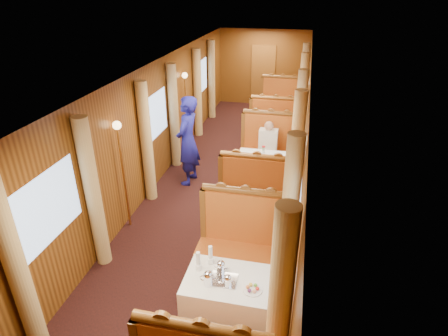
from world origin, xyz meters
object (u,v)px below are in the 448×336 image
(banquette_far_fwd, at_px, (274,129))
(table_mid, at_px, (263,173))
(teapot_left, at_px, (208,280))
(rose_vase_far, at_px, (280,100))
(banquette_mid_fwd, at_px, (256,196))
(banquette_mid_aft, at_px, (268,151))
(teapot_back, at_px, (221,268))
(table_near, at_px, (228,302))
(teapot_right, at_px, (228,282))
(fruit_plate, at_px, (252,289))
(banquette_far_aft, at_px, (280,106))
(steward, at_px, (188,141))
(table_far, at_px, (278,118))
(tea_tray, at_px, (222,280))
(banquette_near_aft, at_px, (242,247))
(passenger, at_px, (268,142))
(rose_vase_mid, at_px, (263,149))

(banquette_far_fwd, bearing_deg, table_mid, -90.00)
(teapot_left, xyz_separation_m, rose_vase_far, (0.24, 7.11, 0.10))
(banquette_mid_fwd, height_order, banquette_mid_aft, same)
(banquette_mid_fwd, xyz_separation_m, teapot_back, (-0.11, -2.40, 0.39))
(banquette_far_fwd, relative_size, rose_vase_far, 3.72)
(table_near, height_order, teapot_right, teapot_right)
(fruit_plate, bearing_deg, banquette_mid_fwd, 96.60)
(banquette_far_aft, bearing_deg, steward, -109.30)
(banquette_mid_aft, relative_size, table_far, 1.28)
(rose_vase_far, bearing_deg, banquette_far_fwd, -91.48)
(banquette_far_aft, bearing_deg, fruit_plate, -87.88)
(banquette_mid_aft, xyz_separation_m, tea_tray, (-0.07, -4.55, 0.33))
(banquette_far_fwd, height_order, tea_tray, banquette_far_fwd)
(banquette_near_aft, relative_size, teapot_right, 8.57)
(banquette_far_fwd, distance_m, fruit_plate, 6.12)
(steward, height_order, passenger, steward)
(banquette_near_aft, bearing_deg, fruit_plate, -75.09)
(banquette_far_fwd, bearing_deg, banquette_mid_aft, -90.00)
(banquette_far_aft, distance_m, passenger, 3.74)
(table_far, relative_size, tea_tray, 3.09)
(banquette_mid_fwd, xyz_separation_m, passenger, (-0.00, 1.80, 0.32))
(fruit_plate, xyz_separation_m, steward, (-1.88, 3.62, 0.18))
(teapot_right, bearing_deg, fruit_plate, -6.13)
(teapot_back, distance_m, rose_vase_far, 6.89)
(banquette_mid_aft, xyz_separation_m, steward, (-1.58, -1.01, 0.52))
(table_mid, bearing_deg, teapot_right, -89.79)
(rose_vase_mid, bearing_deg, table_near, -89.83)
(tea_tray, bearing_deg, banquette_far_fwd, 89.37)
(table_near, bearing_deg, table_far, 90.00)
(banquette_near_aft, xyz_separation_m, banquette_far_aft, (0.00, 7.00, 0.00))
(banquette_mid_fwd, height_order, rose_vase_mid, banquette_mid_fwd)
(banquette_far_aft, distance_m, fruit_plate, 8.14)
(banquette_near_aft, distance_m, fruit_plate, 1.22)
(table_mid, xyz_separation_m, teapot_back, (-0.11, -3.41, 0.44))
(teapot_left, distance_m, passenger, 4.43)
(table_far, bearing_deg, banquette_mid_fwd, -90.00)
(banquette_far_aft, relative_size, teapot_left, 7.31)
(banquette_far_fwd, distance_m, steward, 2.98)
(banquette_near_aft, height_order, table_far, banquette_near_aft)
(banquette_mid_aft, xyz_separation_m, rose_vase_mid, (-0.01, -1.04, 0.50))
(teapot_left, relative_size, steward, 0.10)
(table_near, bearing_deg, rose_vase_mid, 90.17)
(table_near, xyz_separation_m, banquette_mid_fwd, (0.00, 2.49, 0.05))
(banquette_near_aft, bearing_deg, table_near, -90.00)
(rose_vase_mid, xyz_separation_m, passenger, (0.01, 0.81, -0.19))
(banquette_far_aft, bearing_deg, banquette_mid_aft, -90.00)
(banquette_mid_fwd, relative_size, table_far, 1.28)
(rose_vase_mid, bearing_deg, banquette_mid_fwd, -89.39)
(teapot_left, relative_size, fruit_plate, 0.82)
(table_mid, relative_size, table_far, 1.00)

